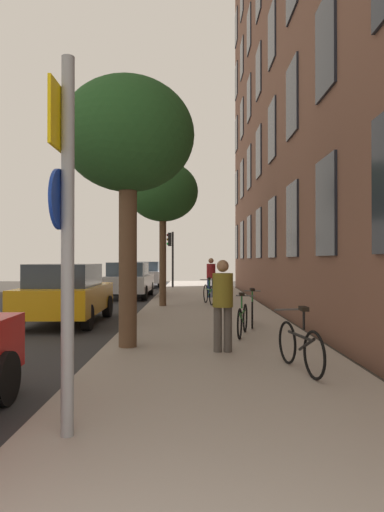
% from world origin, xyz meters
% --- Properties ---
extents(ground_plane, '(41.80, 41.80, 0.00)m').
position_xyz_m(ground_plane, '(-2.40, 15.00, 0.00)').
color(ground_plane, '#332D28').
extents(road_asphalt, '(7.00, 38.00, 0.01)m').
position_xyz_m(road_asphalt, '(-4.50, 15.00, 0.01)').
color(road_asphalt, '#2D2D30').
rests_on(road_asphalt, ground).
extents(sidewalk, '(4.20, 38.00, 0.12)m').
position_xyz_m(sidewalk, '(1.10, 15.00, 0.06)').
color(sidewalk, '#9E9389').
rests_on(sidewalk, ground).
extents(building_facade, '(0.56, 27.00, 21.11)m').
position_xyz_m(building_facade, '(3.69, 14.50, 10.57)').
color(building_facade, brown).
rests_on(building_facade, ground).
extents(sign_post, '(0.16, 0.60, 3.50)m').
position_xyz_m(sign_post, '(-0.52, 3.09, 2.11)').
color(sign_post, gray).
rests_on(sign_post, sidewalk).
extents(traffic_light, '(0.43, 0.24, 3.30)m').
position_xyz_m(traffic_light, '(-0.60, 25.90, 2.39)').
color(traffic_light, black).
rests_on(traffic_light, sidewalk).
extents(tree_near, '(2.49, 2.49, 5.02)m').
position_xyz_m(tree_near, '(-0.55, 7.37, 4.02)').
color(tree_near, brown).
rests_on(tree_near, sidewalk).
extents(tree_far, '(2.50, 2.50, 5.11)m').
position_xyz_m(tree_far, '(-0.38, 14.90, 4.13)').
color(tree_far, brown).
rests_on(tree_far, sidewalk).
extents(bicycle_0, '(0.45, 1.60, 0.95)m').
position_xyz_m(bicycle_0, '(2.23, 5.50, 0.49)').
color(bicycle_0, black).
rests_on(bicycle_0, sidewalk).
extents(bicycle_1, '(0.52, 1.57, 0.93)m').
position_xyz_m(bicycle_1, '(1.74, 8.60, 0.48)').
color(bicycle_1, black).
rests_on(bicycle_1, sidewalk).
extents(bicycle_2, '(0.42, 1.67, 0.93)m').
position_xyz_m(bicycle_2, '(2.14, 10.07, 0.48)').
color(bicycle_2, black).
rests_on(bicycle_2, sidewalk).
extents(bicycle_3, '(0.48, 1.64, 0.99)m').
position_xyz_m(bicycle_3, '(1.26, 15.48, 0.51)').
color(bicycle_3, black).
rests_on(bicycle_3, sidewalk).
extents(pedestrian_0, '(0.51, 0.51, 1.62)m').
position_xyz_m(pedestrian_0, '(1.20, 6.89, 1.05)').
color(pedestrian_0, '#4C4742').
rests_on(pedestrian_0, sidewalk).
extents(pedestrian_1, '(0.53, 0.53, 1.70)m').
position_xyz_m(pedestrian_1, '(1.48, 18.47, 1.09)').
color(pedestrian_1, navy).
rests_on(pedestrian_1, sidewalk).
extents(car_1, '(1.97, 4.18, 1.62)m').
position_xyz_m(car_1, '(-2.78, 11.28, 0.84)').
color(car_1, orange).
rests_on(car_1, road_asphalt).
extents(car_2, '(1.94, 4.39, 1.62)m').
position_xyz_m(car_2, '(-2.23, 19.61, 0.84)').
color(car_2, '#B7B7BC').
rests_on(car_2, road_asphalt).
extents(car_3, '(2.04, 4.02, 1.62)m').
position_xyz_m(car_3, '(-2.18, 27.95, 0.84)').
color(car_3, silver).
rests_on(car_3, road_asphalt).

